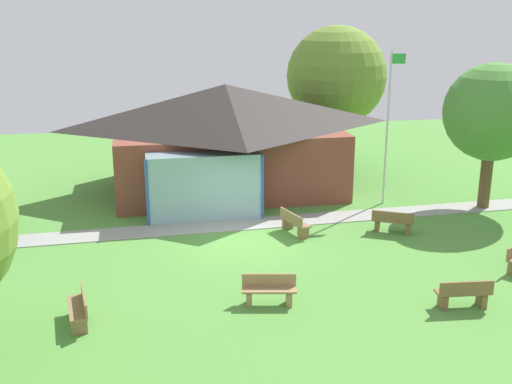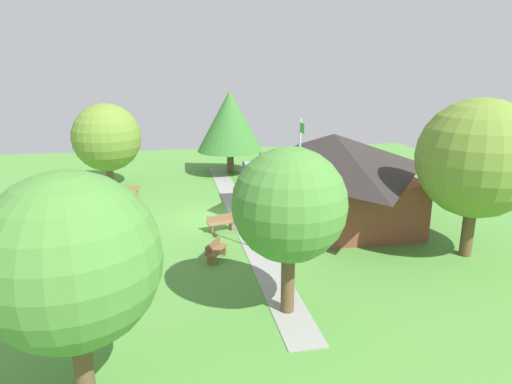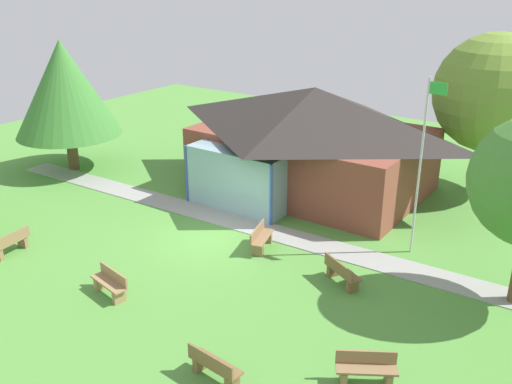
{
  "view_description": "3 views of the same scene",
  "coord_description": "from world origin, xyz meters",
  "px_view_note": "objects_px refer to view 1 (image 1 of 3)",
  "views": [
    {
      "loc": [
        -3.45,
        -20.18,
        7.84
      ],
      "look_at": [
        0.93,
        2.34,
        1.06
      ],
      "focal_mm": 43.5,
      "sensor_mm": 36.0,
      "label": 1
    },
    {
      "loc": [
        24.43,
        -1.52,
        8.46
      ],
      "look_at": [
        0.08,
        2.46,
        1.48
      ],
      "focal_mm": 32.13,
      "sensor_mm": 36.0,
      "label": 2
    },
    {
      "loc": [
        12.38,
        -14.96,
        9.57
      ],
      "look_at": [
        -0.04,
        2.89,
        0.94
      ],
      "focal_mm": 39.77,
      "sensor_mm": 36.0,
      "label": 3
    }
  ],
  "objects_px": {
    "bench_rear_near_path": "(294,223)",
    "pavilion": "(225,136)",
    "bench_front_center": "(269,291)",
    "bench_front_right": "(464,294)",
    "bench_mid_right": "(393,222)",
    "tree_behind_pavilion_right": "(336,76)",
    "flagpole": "(388,122)",
    "bench_front_left": "(79,309)",
    "tree_east_hedge": "(493,113)"
  },
  "relations": [
    {
      "from": "bench_mid_right",
      "to": "bench_front_left",
      "type": "height_order",
      "value": "same"
    },
    {
      "from": "bench_front_center",
      "to": "tree_behind_pavilion_right",
      "type": "xyz_separation_m",
      "value": [
        7.01,
        15.97,
        4.08
      ]
    },
    {
      "from": "bench_front_right",
      "to": "bench_rear_near_path",
      "type": "bearing_deg",
      "value": 120.57
    },
    {
      "from": "bench_rear_near_path",
      "to": "pavilion",
      "type": "bearing_deg",
      "value": 177.71
    },
    {
      "from": "bench_mid_right",
      "to": "bench_rear_near_path",
      "type": "xyz_separation_m",
      "value": [
        -3.55,
        0.57,
        0.0
      ]
    },
    {
      "from": "flagpole",
      "to": "bench_mid_right",
      "type": "height_order",
      "value": "flagpole"
    },
    {
      "from": "bench_rear_near_path",
      "to": "flagpole",
      "type": "bearing_deg",
      "value": 105.54
    },
    {
      "from": "bench_rear_near_path",
      "to": "bench_front_center",
      "type": "height_order",
      "value": "same"
    },
    {
      "from": "flagpole",
      "to": "bench_front_right",
      "type": "height_order",
      "value": "flagpole"
    },
    {
      "from": "flagpole",
      "to": "bench_front_right",
      "type": "relative_size",
      "value": 4.12
    },
    {
      "from": "pavilion",
      "to": "bench_front_left",
      "type": "bearing_deg",
      "value": -115.31
    },
    {
      "from": "bench_front_left",
      "to": "bench_mid_right",
      "type": "bearing_deg",
      "value": -73.38
    },
    {
      "from": "bench_front_right",
      "to": "tree_behind_pavilion_right",
      "type": "relative_size",
      "value": 0.22
    },
    {
      "from": "bench_front_left",
      "to": "tree_behind_pavilion_right",
      "type": "relative_size",
      "value": 0.22
    },
    {
      "from": "bench_front_left",
      "to": "tree_east_hedge",
      "type": "distance_m",
      "value": 17.4
    },
    {
      "from": "bench_rear_near_path",
      "to": "bench_front_left",
      "type": "xyz_separation_m",
      "value": [
        -7.12,
        -5.43,
        0.0
      ]
    },
    {
      "from": "bench_rear_near_path",
      "to": "tree_behind_pavilion_right",
      "type": "xyz_separation_m",
      "value": [
        4.94,
        10.68,
        4.08
      ]
    },
    {
      "from": "bench_mid_right",
      "to": "bench_front_left",
      "type": "bearing_deg",
      "value": -127.06
    },
    {
      "from": "bench_front_right",
      "to": "bench_mid_right",
      "type": "relative_size",
      "value": 1.0
    },
    {
      "from": "flagpole",
      "to": "bench_front_left",
      "type": "bearing_deg",
      "value": -144.69
    },
    {
      "from": "flagpole",
      "to": "bench_mid_right",
      "type": "xyz_separation_m",
      "value": [
        -1.07,
        -3.46,
        -3.06
      ]
    },
    {
      "from": "pavilion",
      "to": "bench_front_left",
      "type": "distance_m",
      "value": 13.11
    },
    {
      "from": "bench_front_right",
      "to": "bench_mid_right",
      "type": "distance_m",
      "value": 5.98
    },
    {
      "from": "pavilion",
      "to": "bench_front_left",
      "type": "relative_size",
      "value": 6.92
    },
    {
      "from": "bench_rear_near_path",
      "to": "tree_behind_pavilion_right",
      "type": "height_order",
      "value": "tree_behind_pavilion_right"
    },
    {
      "from": "flagpole",
      "to": "tree_behind_pavilion_right",
      "type": "distance_m",
      "value": 7.87
    },
    {
      "from": "bench_front_right",
      "to": "bench_mid_right",
      "type": "height_order",
      "value": "same"
    },
    {
      "from": "bench_front_right",
      "to": "tree_behind_pavilion_right",
      "type": "distance_m",
      "value": 17.79
    },
    {
      "from": "bench_front_right",
      "to": "tree_east_hedge",
      "type": "height_order",
      "value": "tree_east_hedge"
    },
    {
      "from": "flagpole",
      "to": "bench_front_left",
      "type": "relative_size",
      "value": 4.09
    },
    {
      "from": "tree_east_hedge",
      "to": "bench_rear_near_path",
      "type": "bearing_deg",
      "value": -169.5
    },
    {
      "from": "tree_behind_pavilion_right",
      "to": "bench_front_left",
      "type": "bearing_deg",
      "value": -126.81
    },
    {
      "from": "flagpole",
      "to": "bench_front_right",
      "type": "distance_m",
      "value": 10.02
    },
    {
      "from": "flagpole",
      "to": "bench_front_center",
      "type": "distance_m",
      "value": 11.0
    },
    {
      "from": "bench_rear_near_path",
      "to": "bench_front_left",
      "type": "distance_m",
      "value": 8.96
    },
    {
      "from": "pavilion",
      "to": "bench_rear_near_path",
      "type": "distance_m",
      "value": 6.79
    },
    {
      "from": "bench_mid_right",
      "to": "pavilion",
      "type": "bearing_deg",
      "value": 155.31
    },
    {
      "from": "bench_mid_right",
      "to": "tree_east_hedge",
      "type": "bearing_deg",
      "value": 52.1
    },
    {
      "from": "tree_behind_pavilion_right",
      "to": "bench_mid_right",
      "type": "bearing_deg",
      "value": -97.03
    },
    {
      "from": "pavilion",
      "to": "bench_mid_right",
      "type": "relative_size",
      "value": 7.0
    },
    {
      "from": "bench_front_center",
      "to": "tree_behind_pavilion_right",
      "type": "height_order",
      "value": "tree_behind_pavilion_right"
    },
    {
      "from": "bench_front_left",
      "to": "tree_east_hedge",
      "type": "relative_size",
      "value": 0.26
    },
    {
      "from": "bench_mid_right",
      "to": "bench_front_center",
      "type": "relative_size",
      "value": 0.98
    },
    {
      "from": "bench_front_center",
      "to": "bench_front_left",
      "type": "bearing_deg",
      "value": 12.55
    },
    {
      "from": "bench_front_right",
      "to": "bench_front_center",
      "type": "xyz_separation_m",
      "value": [
        -5.15,
        1.24,
        0.0
      ]
    },
    {
      "from": "flagpole",
      "to": "tree_behind_pavilion_right",
      "type": "bearing_deg",
      "value": 87.69
    },
    {
      "from": "flagpole",
      "to": "tree_east_hedge",
      "type": "distance_m",
      "value": 4.05
    },
    {
      "from": "bench_rear_near_path",
      "to": "tree_east_hedge",
      "type": "xyz_separation_m",
      "value": [
        8.42,
        1.56,
        3.52
      ]
    },
    {
      "from": "bench_mid_right",
      "to": "bench_front_center",
      "type": "height_order",
      "value": "same"
    },
    {
      "from": "bench_front_center",
      "to": "bench_front_right",
      "type": "bearing_deg",
      "value": 177.31
    }
  ]
}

